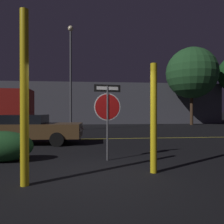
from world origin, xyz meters
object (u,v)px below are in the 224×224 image
object	(u,v)px
passing_car_2	(26,129)
yellow_pole_left	(24,98)
stop_sign	(107,107)
yellow_pole_right	(154,118)
tree_0	(192,73)
hedge_bush_1	(2,146)
street_lamp	(71,66)

from	to	relation	value
passing_car_2	yellow_pole_left	bearing A→B (deg)	18.51
stop_sign	yellow_pole_right	bearing A→B (deg)	-65.73
yellow_pole_left	tree_0	size ratio (longest dim) A/B	0.44
hedge_bush_1	tree_0	distance (m)	20.62
street_lamp	tree_0	bearing A→B (deg)	22.55
stop_sign	hedge_bush_1	bearing A→B (deg)	165.49
yellow_pole_left	yellow_pole_right	distance (m)	2.97
stop_sign	yellow_pole_right	xyz separation A→B (m)	(1.02, -1.42, -0.28)
yellow_pole_right	stop_sign	bearing A→B (deg)	125.79
street_lamp	yellow_pole_right	bearing A→B (deg)	-75.58
yellow_pole_right	tree_0	world-z (taller)	tree_0
hedge_bush_1	passing_car_2	bearing A→B (deg)	94.51
hedge_bush_1	passing_car_2	world-z (taller)	passing_car_2
passing_car_2	street_lamp	distance (m)	7.92
stop_sign	yellow_pole_left	world-z (taller)	yellow_pole_left
tree_0	yellow_pole_left	bearing A→B (deg)	-124.64
passing_car_2	yellow_pole_right	bearing A→B (deg)	44.43
stop_sign	passing_car_2	distance (m)	5.07
yellow_pole_right	street_lamp	bearing A→B (deg)	104.42
yellow_pole_left	street_lamp	distance (m)	12.64
hedge_bush_1	street_lamp	xyz separation A→B (m)	(1.16, 10.05, 4.40)
hedge_bush_1	stop_sign	bearing A→B (deg)	-2.99
yellow_pole_left	passing_car_2	world-z (taller)	yellow_pole_left
yellow_pole_left	street_lamp	bearing A→B (deg)	90.55
yellow_pole_left	passing_car_2	xyz separation A→B (m)	(-1.55, 5.68, -1.10)
yellow_pole_right	passing_car_2	size ratio (longest dim) A/B	0.53
tree_0	hedge_bush_1	bearing A→B (deg)	-131.26
yellow_pole_right	tree_0	xyz separation A→B (m)	(9.05, 16.63, 4.08)
street_lamp	tree_0	world-z (taller)	tree_0
passing_car_2	tree_0	size ratio (longest dim) A/B	0.63
tree_0	street_lamp	bearing A→B (deg)	-157.45
yellow_pole_right	tree_0	distance (m)	19.37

